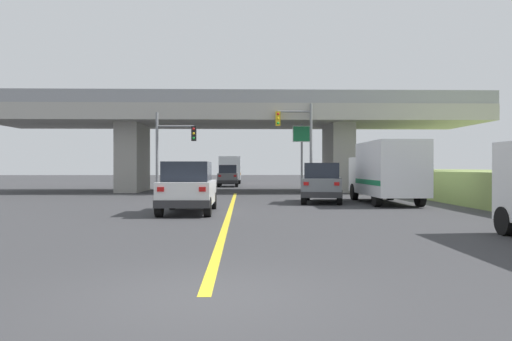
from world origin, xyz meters
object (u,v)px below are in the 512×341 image
Objects in this scene: suv_crossing at (322,183)px; traffic_signal_farside at (170,144)px; suv_lead at (188,187)px; semi_truck_distant at (230,169)px; box_truck at (386,171)px; sedan_oncoming at (228,176)px; highway_sign at (302,143)px; traffic_signal_nearside at (300,137)px.

traffic_signal_farside is (-8.76, 7.30, 2.28)m from suv_crossing.
suv_lead is 36.42m from semi_truck_distant.
suv_crossing is 3.22m from box_truck.
box_truck is 1.29× the size of traffic_signal_farside.
traffic_signal_farside reaches higher than suv_lead.
sedan_oncoming is 0.90× the size of traffic_signal_farside.
sedan_oncoming is 13.69m from highway_sign.
traffic_signal_farside reaches higher than semi_truck_distant.
suv_crossing is 0.95× the size of sedan_oncoming.
traffic_signal_nearside is at bearing -77.17° from semi_truck_distant.
box_truck reaches higher than semi_truck_distant.
highway_sign is at bearing 67.53° from suv_lead.
traffic_signal_nearside is 8.53m from traffic_signal_farside.
box_truck is at bearing -68.52° from traffic_signal_nearside.
traffic_signal_nearside is at bearing 102.27° from suv_crossing.
box_truck is (3.09, -0.67, 0.59)m from suv_crossing.
suv_lead and suv_crossing have the same top height.
box_truck is (9.30, 4.97, 0.59)m from suv_lead.
sedan_oncoming is 15.01m from traffic_signal_farside.
sedan_oncoming is at bearing 110.84° from box_truck.
suv_crossing is 31.25m from semi_truck_distant.
traffic_signal_nearside reaches higher than suv_crossing.
traffic_signal_nearside is at bearing 66.29° from suv_lead.
traffic_signal_farside is at bearing 101.17° from suv_lead.
suv_lead is at bearing -91.14° from semi_truck_distant.
suv_lead and sedan_oncoming have the same top height.
highway_sign is 22.07m from semi_truck_distant.
suv_lead is at bearing -78.83° from traffic_signal_farside.
traffic_signal_farside is 9.08m from highway_sign.
semi_truck_distant is at bearing 110.40° from suv_crossing.
highway_sign is (8.81, 2.18, 0.20)m from traffic_signal_farside.
box_truck is at bearing 28.12° from suv_lead.
traffic_signal_farside is 23.75m from semi_truck_distant.
traffic_signal_farside is (-2.56, 12.95, 2.28)m from suv_lead.
sedan_oncoming is at bearing 77.10° from traffic_signal_farside.
traffic_signal_farside is 1.11× the size of highway_sign.
traffic_signal_farside is at bearing -102.90° from sedan_oncoming.
suv_lead is at bearing -127.44° from suv_crossing.
suv_crossing is 0.85× the size of traffic_signal_farside.
semi_truck_distant is (-5.49, 30.76, 0.56)m from suv_crossing.
sedan_oncoming is 9.01m from semi_truck_distant.
semi_truck_distant is at bearing 90.22° from sedan_oncoming.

